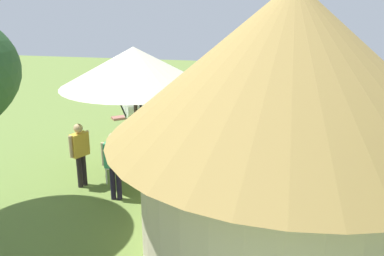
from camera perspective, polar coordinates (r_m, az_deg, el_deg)
The scene contains 14 objects.
ground_plane at distance 12.25m, azimuth 3.73°, elevation -4.15°, with size 36.00×36.00×0.00m, color olive.
thatched_hut at distance 7.33m, azimuth 12.53°, elevation 1.84°, with size 6.10×6.10×4.74m.
shade_umbrella at distance 10.97m, azimuth -7.80°, elevation 8.12°, with size 3.80×3.80×3.27m.
patio_dining_table at distance 11.50m, azimuth -7.37°, elevation -2.24°, with size 1.30×1.03×0.74m.
patio_chair_near_hut at distance 10.62m, azimuth -10.36°, elevation -4.91°, with size 0.51×0.49×0.90m.
patio_chair_west_end at distance 12.54m, azimuth -5.04°, elevation -1.10°, with size 0.49×0.47×0.90m.
guest_beside_umbrella at distance 9.71m, azimuth -10.36°, elevation -4.24°, with size 0.58×0.26×1.62m.
guest_behind_table at distance 10.56m, azimuth -14.82°, elevation -2.77°, with size 0.38×0.52×1.61m.
standing_watcher at distance 14.91m, azimuth 12.12°, elevation 3.62°, with size 0.47×0.48×1.70m.
striped_lounge_chair at distance 12.30m, azimuth 15.62°, elevation -3.44°, with size 0.97×0.92×0.59m.
zebra_nearest_camera at distance 13.65m, azimuth 7.30°, elevation 2.36°, with size 1.38×2.11×1.51m.
zebra_by_umbrella at distance 14.12m, azimuth -5.98°, elevation 2.84°, with size 1.76×1.47×1.49m.
zebra_toward_hut at distance 14.13m, azimuth 18.49°, elevation 2.42°, with size 0.93×2.06×1.59m.
brick_patio_kerb at distance 16.65m, azimuth -6.06°, elevation 1.89°, with size 2.80×0.36×0.08m, color #9E6151.
Camera 1 is at (-1.40, 11.28, 4.56)m, focal length 39.72 mm.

